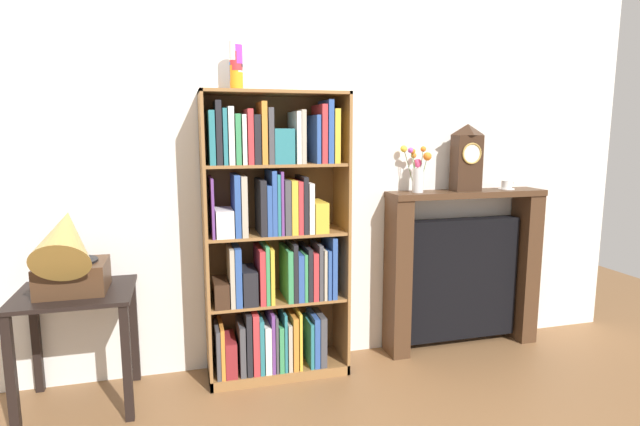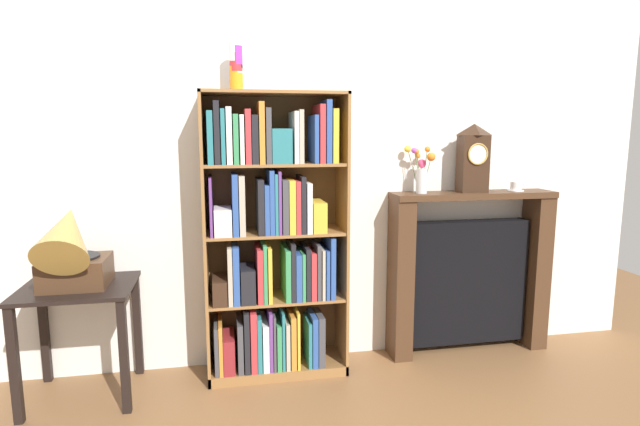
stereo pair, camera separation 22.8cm
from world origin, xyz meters
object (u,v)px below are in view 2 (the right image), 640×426
(bookshelf, at_px, (273,246))
(teacup_with_saucer, at_px, (516,187))
(side_table_left, at_px, (79,311))
(fireplace_mantel, at_px, (468,274))
(flower_vase, at_px, (421,171))
(gramophone, at_px, (70,249))
(cup_stack, at_px, (236,67))
(mantel_clock, at_px, (473,158))

(bookshelf, bearing_deg, teacup_with_saucer, 2.15)
(side_table_left, xyz_separation_m, teacup_with_saucer, (2.73, 0.15, 0.62))
(fireplace_mantel, height_order, flower_vase, flower_vase)
(bookshelf, distance_m, gramophone, 1.11)
(cup_stack, height_order, teacup_with_saucer, cup_stack)
(bookshelf, relative_size, flower_vase, 5.64)
(fireplace_mantel, bearing_deg, gramophone, -174.17)
(bookshelf, height_order, side_table_left, bookshelf)
(flower_vase, bearing_deg, bookshelf, -176.07)
(gramophone, height_order, fireplace_mantel, gramophone)
(flower_vase, bearing_deg, gramophone, -173.53)
(cup_stack, distance_m, gramophone, 1.35)
(cup_stack, distance_m, teacup_with_saucer, 1.97)
(cup_stack, distance_m, flower_vase, 1.31)
(cup_stack, bearing_deg, mantel_clock, 0.53)
(bookshelf, bearing_deg, mantel_clock, 2.58)
(flower_vase, bearing_deg, side_table_left, -175.76)
(side_table_left, height_order, flower_vase, flower_vase)
(cup_stack, relative_size, flower_vase, 0.90)
(side_table_left, bearing_deg, bookshelf, 4.51)
(bookshelf, relative_size, mantel_clock, 3.88)
(teacup_with_saucer, bearing_deg, side_table_left, -176.91)
(bookshelf, distance_m, side_table_left, 1.13)
(bookshelf, relative_size, fireplace_mantel, 1.56)
(bookshelf, relative_size, side_table_left, 2.65)
(bookshelf, xyz_separation_m, side_table_left, (-1.09, -0.09, -0.30))
(fireplace_mantel, relative_size, flower_vase, 3.62)
(teacup_with_saucer, bearing_deg, gramophone, -175.22)
(bookshelf, bearing_deg, fireplace_mantel, 3.47)
(cup_stack, xyz_separation_m, teacup_with_saucer, (1.83, 0.02, -0.73))
(side_table_left, height_order, mantel_clock, mantel_clock)
(mantel_clock, relative_size, flower_vase, 1.45)
(fireplace_mantel, xyz_separation_m, flower_vase, (-0.37, -0.01, 0.71))
(fireplace_mantel, distance_m, teacup_with_saucer, 0.66)
(cup_stack, bearing_deg, flower_vase, 1.04)
(bookshelf, bearing_deg, flower_vase, 3.93)
(side_table_left, relative_size, fireplace_mantel, 0.59)
(cup_stack, xyz_separation_m, gramophone, (-0.90, -0.21, -0.98))
(side_table_left, bearing_deg, mantel_clock, 3.45)
(flower_vase, bearing_deg, fireplace_mantel, 2.25)
(cup_stack, xyz_separation_m, fireplace_mantel, (1.52, 0.04, -1.32))
(mantel_clock, bearing_deg, bookshelf, -177.42)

